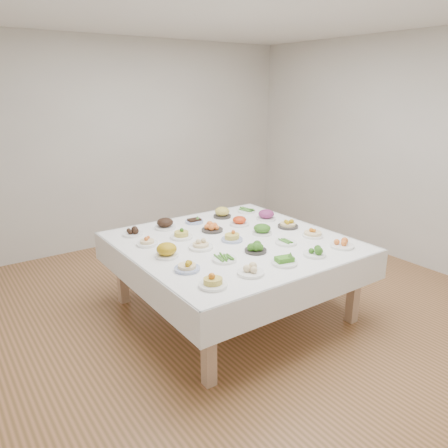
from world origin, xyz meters
TOP-DOWN VIEW (x-y plane):
  - room_envelope at (0.00, 0.00)m, footprint 5.02×5.02m
  - display_table at (-0.13, -0.10)m, footprint 2.01×2.01m
  - dish_0 at (-0.84, -0.82)m, footprint 0.21×0.21m
  - dish_1 at (-0.48, -0.81)m, footprint 0.21×0.21m
  - dish_2 at (-0.12, -0.81)m, footprint 0.22×0.22m
  - dish_3 at (0.23, -0.82)m, footprint 0.20×0.20m
  - dish_4 at (0.59, -0.81)m, footprint 0.22×0.22m
  - dish_5 at (-0.85, -0.45)m, footprint 0.21×0.21m
  - dish_6 at (-0.49, -0.46)m, footprint 0.20×0.20m
  - dish_7 at (-0.14, -0.45)m, footprint 0.20×0.20m
  - dish_8 at (0.23, -0.45)m, footprint 0.20×0.20m
  - dish_9 at (0.58, -0.45)m, footprint 0.20×0.20m
  - dish_10 at (-0.84, -0.10)m, footprint 0.20×0.20m
  - dish_11 at (-0.49, -0.09)m, footprint 0.24×0.24m
  - dish_12 at (-0.14, -0.09)m, footprint 0.20×0.20m
  - dish_13 at (0.23, -0.10)m, footprint 0.21×0.21m
  - dish_14 at (0.59, -0.09)m, footprint 0.21×0.21m
  - dish_15 at (-0.85, 0.27)m, footprint 0.19×0.19m
  - dish_16 at (-0.49, 0.26)m, footprint 0.22×0.22m
  - dish_17 at (-0.13, 0.26)m, footprint 0.22×0.22m
  - dish_18 at (0.22, 0.26)m, footprint 0.20×0.20m
  - dish_19 at (0.58, 0.25)m, footprint 0.21×0.21m
  - dish_20 at (-0.85, 0.61)m, footprint 0.20×0.20m
  - dish_21 at (-0.48, 0.62)m, footprint 0.23×0.23m
  - dish_22 at (-0.13, 0.61)m, footprint 0.19×0.19m
  - dish_23 at (0.24, 0.61)m, footprint 0.22×0.22m
  - dish_24 at (0.59, 0.62)m, footprint 0.20×0.20m

SIDE VIEW (x-z plane):
  - display_table at x=-0.13m, z-range 0.30..1.05m
  - dish_8 at x=0.23m, z-range 0.74..0.79m
  - dish_6 at x=-0.49m, z-range 0.75..0.79m
  - dish_24 at x=0.59m, z-range 0.75..0.80m
  - dish_22 at x=-0.13m, z-range 0.74..0.82m
  - dish_4 at x=0.59m, z-range 0.74..0.83m
  - dish_20 at x=-0.85m, z-range 0.74..0.83m
  - dish_3 at x=0.23m, z-range 0.74..0.83m
  - dish_7 at x=-0.14m, z-range 0.74..0.83m
  - dish_15 at x=-0.85m, z-range 0.74..0.84m
  - dish_17 at x=-0.13m, z-range 0.74..0.84m
  - dish_1 at x=-0.48m, z-range 0.75..0.84m
  - dish_2 at x=-0.12m, z-range 0.74..0.85m
  - dish_0 at x=-0.84m, z-range 0.74..0.85m
  - dish_16 at x=-0.49m, z-range 0.74..0.85m
  - dish_18 at x=0.22m, z-range 0.74..0.85m
  - dish_12 at x=-0.14m, z-range 0.74..0.85m
  - dish_5 at x=-0.85m, z-range 0.74..0.86m
  - dish_14 at x=0.59m, z-range 0.75..0.86m
  - dish_9 at x=0.58m, z-range 0.75..0.86m
  - dish_10 at x=-0.84m, z-range 0.75..0.86m
  - dish_19 at x=0.58m, z-range 0.75..0.87m
  - dish_13 at x=0.23m, z-range 0.75..0.87m
  - dish_23 at x=0.24m, z-range 0.75..0.87m
  - dish_21 at x=-0.48m, z-range 0.75..0.88m
  - dish_11 at x=-0.49m, z-range 0.75..0.88m
  - room_envelope at x=0.00m, z-range 0.43..3.24m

